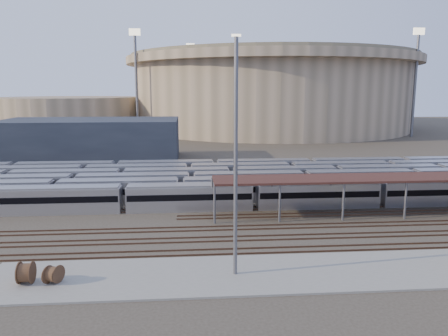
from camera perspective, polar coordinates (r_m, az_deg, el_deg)
The scene contains 14 objects.
ground at distance 57.24m, azimuth 6.93°, elevation -7.39°, with size 420.00×420.00×0.00m, color #383026.
apron at distance 42.54m, azimuth 4.24°, elevation -13.61°, with size 50.00×9.00×0.20m, color gray.
subway_trains at distance 74.66m, azimuth 5.37°, elevation -1.73°, with size 126.16×23.90×3.60m.
inspection_shed at distance 67.43m, azimuth 24.97°, elevation -1.21°, with size 60.30×6.00×5.30m.
empty_tracks at distance 52.58m, azimuth 8.02°, elevation -8.93°, with size 170.00×9.62×0.18m.
stadium at distance 196.75m, azimuth 6.10°, elevation 10.02°, with size 124.00×124.00×32.50m.
secondary_arena at distance 190.08m, azimuth -19.60°, elevation 6.62°, with size 56.00×56.00×14.00m, color tan.
service_building at distance 111.68m, azimuth -16.92°, elevation 3.54°, with size 42.00×20.00×10.00m, color #1E232D.
floodlight_0 at distance 164.52m, azimuth -11.38°, elevation 11.28°, with size 4.00×1.00×38.40m.
floodlight_2 at distance 173.57m, azimuth 23.72°, elevation 10.57°, with size 4.00×1.00×38.40m.
floodlight_3 at distance 213.43m, azimuth -4.36°, elevation 11.19°, with size 4.00×1.00×38.40m.
cable_reel_west at distance 43.70m, azimuth -24.45°, elevation -12.33°, with size 1.99×1.99×1.10m, color brown.
cable_reel_east at distance 42.86m, azimuth -21.39°, elevation -12.80°, with size 1.64×1.64×0.91m, color brown.
yard_light_pole at distance 39.10m, azimuth 1.54°, elevation 1.20°, with size 0.81×0.36×21.72m.
Camera 1 is at (-11.15, -53.40, 17.34)m, focal length 35.00 mm.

